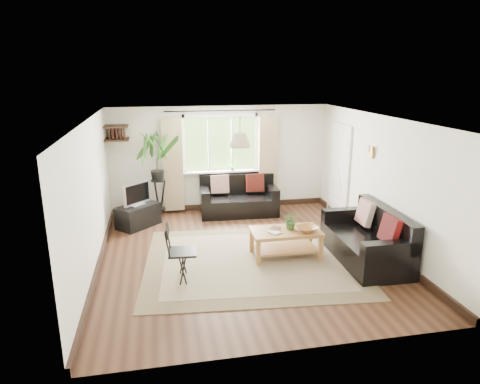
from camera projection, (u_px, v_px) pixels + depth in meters
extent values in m
plane|color=#331B11|center=(244.00, 255.00, 7.59)|extent=(5.50, 5.50, 0.00)
plane|color=white|center=(245.00, 119.00, 6.94)|extent=(5.50, 5.50, 0.00)
cube|color=white|center=(220.00, 159.00, 9.86)|extent=(5.00, 0.02, 2.40)
cube|color=white|center=(295.00, 256.00, 4.67)|extent=(5.00, 0.02, 2.40)
cube|color=white|center=(91.00, 198.00, 6.80)|extent=(0.02, 5.50, 2.40)
cube|color=white|center=(380.00, 183.00, 7.73)|extent=(0.02, 5.50, 2.40)
cube|color=#C1B695|center=(252.00, 261.00, 7.33)|extent=(3.85, 3.39, 0.02)
cube|color=silver|center=(339.00, 172.00, 9.38)|extent=(0.06, 0.96, 2.06)
imported|color=#315A24|center=(291.00, 220.00, 7.43)|extent=(0.29, 0.25, 0.32)
imported|color=#9F6D37|center=(307.00, 229.00, 7.35)|extent=(0.42, 0.42, 0.09)
imported|color=silver|center=(270.00, 233.00, 7.25)|extent=(0.25, 0.28, 0.02)
imported|color=brown|center=(271.00, 228.00, 7.49)|extent=(0.26, 0.27, 0.02)
cube|color=black|center=(138.00, 216.00, 8.93)|extent=(0.96, 0.95, 0.47)
imported|color=#2D6023|center=(232.00, 165.00, 9.83)|extent=(0.14, 0.10, 0.27)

